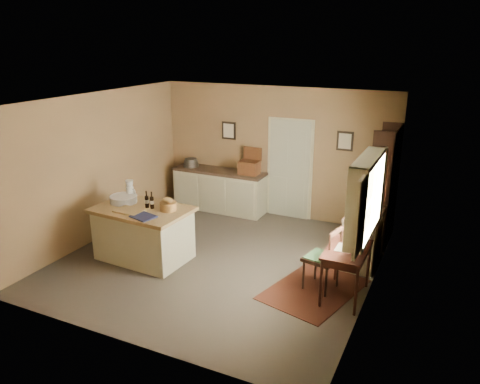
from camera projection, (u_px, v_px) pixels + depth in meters
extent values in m
plane|color=brown|center=(219.00, 260.00, 7.98)|extent=(5.00, 5.00, 0.00)
cube|color=#946F46|center=(275.00, 152.00, 9.70)|extent=(5.00, 0.10, 2.70)
cube|color=#946F46|center=(117.00, 243.00, 5.41)|extent=(5.00, 0.10, 2.70)
cube|color=#946F46|center=(98.00, 167.00, 8.57)|extent=(0.10, 5.00, 2.70)
cube|color=#946F46|center=(376.00, 207.00, 6.54)|extent=(0.10, 5.00, 2.70)
plane|color=silver|center=(217.00, 100.00, 7.13)|extent=(5.00, 5.00, 0.00)
cube|color=#B3B79B|center=(289.00, 168.00, 9.62)|extent=(0.97, 0.06, 2.11)
cube|color=black|center=(229.00, 131.00, 9.99)|extent=(0.32, 0.02, 0.38)
cube|color=beige|center=(229.00, 131.00, 9.98)|extent=(0.24, 0.01, 0.30)
cube|color=black|center=(345.00, 141.00, 8.98)|extent=(0.32, 0.02, 0.38)
cube|color=beige|center=(345.00, 141.00, 8.96)|extent=(0.24, 0.01, 0.30)
cube|color=beige|center=(362.00, 233.00, 6.52)|extent=(0.25, 1.32, 0.06)
cube|color=beige|center=(369.00, 159.00, 6.19)|extent=(0.25, 1.32, 0.06)
cube|color=white|center=(374.00, 198.00, 6.30)|extent=(0.01, 1.20, 1.00)
cube|color=beige|center=(359.00, 218.00, 5.61)|extent=(0.04, 0.35, 1.00)
cube|color=beige|center=(382.00, 182.00, 7.02)|extent=(0.04, 0.35, 1.00)
cube|color=beige|center=(144.00, 235.00, 7.93)|extent=(1.52, 1.00, 0.85)
cube|color=#A47D4D|center=(142.00, 210.00, 7.78)|extent=(1.64, 1.11, 0.06)
cylinder|color=white|center=(124.00, 199.00, 8.04)|extent=(0.46, 0.46, 0.11)
cube|color=#A47D4D|center=(130.00, 211.00, 7.62)|extent=(0.48, 0.35, 0.03)
cube|color=black|center=(143.00, 217.00, 7.38)|extent=(0.43, 0.38, 0.02)
cylinder|color=brown|center=(168.00, 206.00, 7.66)|extent=(0.28, 0.28, 0.14)
cylinder|color=black|center=(147.00, 199.00, 7.76)|extent=(0.06, 0.06, 0.29)
cylinder|color=black|center=(152.00, 200.00, 7.72)|extent=(0.06, 0.06, 0.29)
cube|color=beige|center=(220.00, 191.00, 10.20)|extent=(2.02, 0.55, 0.85)
cube|color=#332319|center=(219.00, 171.00, 10.05)|extent=(2.06, 0.58, 0.05)
cube|color=#502A15|center=(249.00, 168.00, 9.72)|extent=(0.40, 0.30, 0.28)
cylinder|color=#59544F|center=(191.00, 163.00, 10.31)|extent=(0.34, 0.34, 0.18)
cube|color=#41190D|center=(314.00, 289.00, 7.04)|extent=(1.47, 1.83, 0.01)
cube|color=#371912|center=(347.00, 250.00, 6.62)|extent=(0.57, 0.93, 0.03)
cube|color=#371912|center=(347.00, 254.00, 6.65)|extent=(0.51, 0.87, 0.10)
cube|color=silver|center=(344.00, 248.00, 6.64)|extent=(0.22, 0.30, 0.01)
cylinder|color=black|center=(359.00, 242.00, 6.79)|extent=(0.05, 0.05, 0.05)
cylinder|color=#371912|center=(321.00, 284.00, 6.48)|extent=(0.04, 0.04, 0.72)
cylinder|color=#371912|center=(356.00, 292.00, 6.28)|extent=(0.04, 0.04, 0.72)
cylinder|color=#371912|center=(336.00, 259.00, 7.21)|extent=(0.04, 0.04, 0.72)
cylinder|color=#371912|center=(368.00, 265.00, 7.01)|extent=(0.04, 0.04, 0.72)
cube|color=beige|center=(363.00, 239.00, 7.75)|extent=(0.51, 0.92, 0.85)
cube|color=#332319|center=(365.00, 214.00, 7.61)|extent=(0.54, 0.96, 0.05)
cylinder|color=silver|center=(362.00, 213.00, 7.48)|extent=(0.22, 0.22, 0.09)
cube|color=black|center=(379.00, 193.00, 8.02)|extent=(0.36, 0.04, 2.15)
cube|color=black|center=(388.00, 179.00, 8.81)|extent=(0.36, 0.04, 2.15)
cube|color=black|center=(394.00, 187.00, 8.35)|extent=(0.02, 0.97, 2.15)
cube|color=black|center=(378.00, 238.00, 8.74)|extent=(0.36, 0.93, 0.03)
cube|color=black|center=(381.00, 211.00, 8.57)|extent=(0.36, 0.93, 0.03)
cube|color=black|center=(384.00, 183.00, 8.40)|extent=(0.36, 0.93, 0.03)
cube|color=black|center=(386.00, 160.00, 8.26)|extent=(0.36, 0.93, 0.03)
cube|color=black|center=(389.00, 136.00, 8.13)|extent=(0.36, 0.93, 0.03)
cylinder|color=white|center=(384.00, 180.00, 8.38)|extent=(0.12, 0.12, 0.11)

